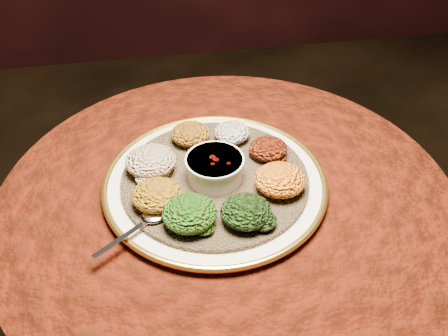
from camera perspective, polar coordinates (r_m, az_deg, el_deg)
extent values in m
cylinder|color=black|center=(1.34, 0.27, -15.22)|extent=(0.12, 0.12, 0.68)
cylinder|color=black|center=(1.06, 0.33, -4.33)|extent=(0.80, 0.80, 0.04)
cylinder|color=#3E0F05|center=(1.17, 0.30, -9.34)|extent=(0.93, 0.93, 0.34)
cylinder|color=#3E0F05|center=(1.04, 0.33, -3.28)|extent=(0.96, 0.96, 0.01)
cylinder|color=white|center=(1.05, -1.03, -1.85)|extent=(0.46, 0.46, 0.02)
torus|color=gold|center=(1.04, -1.04, -1.57)|extent=(0.47, 0.47, 0.01)
cylinder|color=brown|center=(1.04, -1.04, -1.28)|extent=(0.50, 0.50, 0.01)
cylinder|color=silver|center=(1.02, -1.06, -0.03)|extent=(0.11, 0.11, 0.05)
cylinder|color=silver|center=(1.00, -1.08, 0.94)|extent=(0.12, 0.12, 0.01)
cylinder|color=#530A04|center=(1.01, -1.07, 0.62)|extent=(0.10, 0.10, 0.01)
ellipsoid|color=silver|center=(0.96, -8.09, -5.54)|extent=(0.05, 0.04, 0.01)
cube|color=silver|center=(0.93, -11.41, -7.75)|extent=(0.11, 0.09, 0.00)
ellipsoid|color=silver|center=(1.12, 0.92, 4.09)|extent=(0.08, 0.08, 0.04)
ellipsoid|color=black|center=(1.08, 5.09, 2.24)|extent=(0.08, 0.08, 0.04)
ellipsoid|color=#BB7E0F|center=(1.00, 6.41, -1.34)|extent=(0.10, 0.10, 0.05)
ellipsoid|color=black|center=(0.93, 2.52, -4.99)|extent=(0.10, 0.09, 0.05)
ellipsoid|color=#9D370A|center=(0.93, -3.94, -5.19)|extent=(0.10, 0.10, 0.05)
ellipsoid|color=#A16B0E|center=(0.97, -7.68, -3.08)|extent=(0.10, 0.09, 0.05)
ellipsoid|color=maroon|center=(1.05, -8.35, 0.79)|extent=(0.11, 0.10, 0.05)
ellipsoid|color=#905311|center=(1.12, -3.87, 3.92)|extent=(0.09, 0.08, 0.04)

